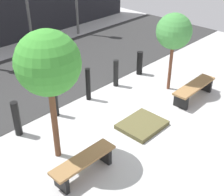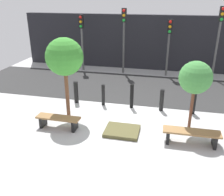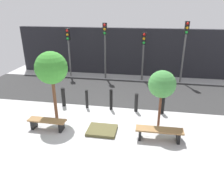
# 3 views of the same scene
# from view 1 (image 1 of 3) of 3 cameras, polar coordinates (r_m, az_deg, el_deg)

# --- Properties ---
(ground_plane) EXTENTS (18.00, 18.00, 0.00)m
(ground_plane) POSITION_cam_1_polar(r_m,az_deg,el_deg) (8.85, 3.19, -4.06)
(ground_plane) COLOR #AEAEAE
(road_strip) EXTENTS (18.00, 4.44, 0.01)m
(road_strip) POSITION_cam_1_polar(r_m,az_deg,el_deg) (11.60, -12.59, 4.14)
(road_strip) COLOR #2D2D2D
(road_strip) RESTS_ON ground
(bench_left) EXTENTS (1.61, 0.44, 0.45)m
(bench_left) POSITION_cam_1_polar(r_m,az_deg,el_deg) (7.00, -5.21, -11.76)
(bench_left) COLOR black
(bench_left) RESTS_ON ground
(bench_right) EXTENTS (1.82, 0.49, 0.48)m
(bench_right) POSITION_cam_1_polar(r_m,az_deg,el_deg) (10.03, 14.78, 1.64)
(bench_right) COLOR black
(bench_right) RESTS_ON ground
(planter_bed) EXTENTS (1.19, 0.99, 0.12)m
(planter_bed) POSITION_cam_1_polar(r_m,az_deg,el_deg) (8.59, 5.51, -4.90)
(planter_bed) COLOR brown
(planter_bed) RESTS_ON ground
(tree_behind_left_bench) EXTENTS (1.39, 1.39, 3.12)m
(tree_behind_left_bench) POSITION_cam_1_polar(r_m,az_deg,el_deg) (6.50, -11.63, 6.13)
(tree_behind_left_bench) COLOR brown
(tree_behind_left_bench) RESTS_ON ground
(tree_behind_right_bench) EXTENTS (1.10, 1.10, 2.52)m
(tree_behind_right_bench) POSITION_cam_1_polar(r_m,az_deg,el_deg) (9.82, 11.26, 11.79)
(tree_behind_right_bench) COLOR brown
(tree_behind_right_bench) RESTS_ON ground
(bollard_far_left) EXTENTS (0.19, 0.19, 0.98)m
(bollard_far_left) POSITION_cam_1_polar(r_m,az_deg,el_deg) (8.40, -17.05, -3.63)
(bollard_far_left) COLOR black
(bollard_far_left) RESTS_ON ground
(bollard_left) EXTENTS (0.14, 0.14, 0.94)m
(bollard_left) POSITION_cam_1_polar(r_m,az_deg,el_deg) (8.95, -10.27, -0.56)
(bollard_left) COLOR black
(bollard_left) RESTS_ON ground
(bollard_center) EXTENTS (0.15, 0.15, 1.06)m
(bollard_center) POSITION_cam_1_polar(r_m,az_deg,el_deg) (9.59, -4.39, 2.52)
(bollard_center) COLOR black
(bollard_center) RESTS_ON ground
(bollard_right) EXTENTS (0.17, 0.17, 0.93)m
(bollard_right) POSITION_cam_1_polar(r_m,az_deg,el_deg) (10.40, 0.72, 4.56)
(bollard_right) COLOR black
(bollard_right) RESTS_ON ground
(bollard_far_right) EXTENTS (0.21, 0.21, 0.85)m
(bollard_far_right) POSITION_cam_1_polar(r_m,az_deg,el_deg) (11.28, 5.08, 6.38)
(bollard_far_right) COLOR black
(bollard_far_right) RESTS_ON ground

